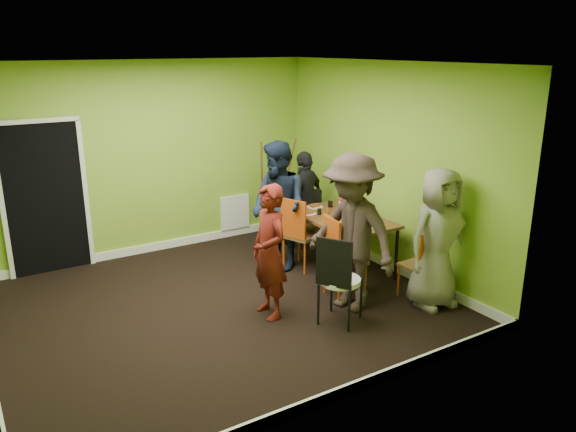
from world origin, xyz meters
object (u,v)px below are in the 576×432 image
object	(u,v)px
orange_bottle	(328,211)
person_standing	(269,252)
easel	(276,190)
dining_table	(342,221)
chair_front_end	(423,261)
chair_left_far	(298,230)
chair_left_near	(339,253)
blue_bottle	(367,215)
person_back_end	(305,200)
person_left_near	(352,233)
chair_bentwood	(338,276)
person_front_end	(438,238)
thermos	(341,209)
person_left_far	(279,206)
chair_back_end	(310,208)

from	to	relation	value
orange_bottle	person_standing	xyz separation A→B (m)	(-1.46, -0.92, -0.02)
orange_bottle	easel	bearing A→B (deg)	91.02
dining_table	chair_front_end	bearing A→B (deg)	-80.18
chair_left_far	chair_left_near	world-z (taller)	chair_left_near
blue_bottle	person_back_end	bearing A→B (deg)	93.43
person_left_near	person_back_end	bearing A→B (deg)	148.42
chair_bentwood	person_standing	distance (m)	0.81
orange_bottle	person_front_end	world-z (taller)	person_front_end
orange_bottle	person_back_end	bearing A→B (deg)	79.45
chair_left_far	person_left_near	distance (m)	1.36
person_standing	person_back_end	xyz separation A→B (m)	(1.61, 1.71, -0.03)
chair_left_near	easel	xyz separation A→B (m)	(0.49, 2.33, 0.22)
thermos	person_left_far	world-z (taller)	person_left_far
blue_bottle	chair_left_near	bearing A→B (deg)	-151.98
person_standing	person_front_end	bearing A→B (deg)	66.97
chair_left_near	chair_bentwood	bearing A→B (deg)	-29.99
blue_bottle	person_standing	size ratio (longest dim) A/B	0.12
person_left_far	chair_front_end	bearing A→B (deg)	22.21
chair_left_far	thermos	world-z (taller)	chair_left_far
easel	blue_bottle	xyz separation A→B (m)	(0.25, -1.94, 0.05)
dining_table	chair_bentwood	distance (m)	1.64
orange_bottle	dining_table	bearing A→B (deg)	-71.31
chair_bentwood	easel	distance (m)	3.03
chair_back_end	chair_front_end	world-z (taller)	chair_back_end
person_back_end	person_left_near	bearing A→B (deg)	46.82
person_left_far	person_front_end	world-z (taller)	person_left_far
person_front_end	chair_left_far	bearing A→B (deg)	116.52
chair_back_end	person_left_near	distance (m)	2.07
chair_back_end	chair_front_end	xyz separation A→B (m)	(0.15, -2.22, -0.13)
easel	person_back_end	distance (m)	0.61
chair_back_end	chair_front_end	bearing A→B (deg)	110.69
chair_back_end	person_left_far	distance (m)	0.90
dining_table	person_front_end	xyz separation A→B (m)	(0.26, -1.49, 0.14)
dining_table	orange_bottle	distance (m)	0.25
person_left_near	person_back_end	xyz separation A→B (m)	(0.71, 2.03, -0.18)
person_standing	person_front_end	distance (m)	1.97
person_standing	dining_table	bearing A→B (deg)	115.28
easel	chair_front_end	bearing A→B (deg)	-83.57
chair_bentwood	easel	size ratio (longest dim) A/B	0.64
blue_bottle	chair_front_end	bearing A→B (deg)	-85.52
orange_bottle	chair_bentwood	bearing A→B (deg)	-121.87
orange_bottle	person_standing	world-z (taller)	person_standing
chair_bentwood	orange_bottle	world-z (taller)	chair_bentwood
dining_table	chair_bentwood	world-z (taller)	chair_bentwood
chair_front_end	person_back_end	bearing A→B (deg)	92.08
easel	blue_bottle	distance (m)	1.96
chair_back_end	person_standing	bearing A→B (deg)	61.50
dining_table	person_back_end	xyz separation A→B (m)	(0.07, 1.01, 0.05)
easel	chair_back_end	bearing A→B (deg)	-75.69
dining_table	chair_bentwood	size ratio (longest dim) A/B	1.44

